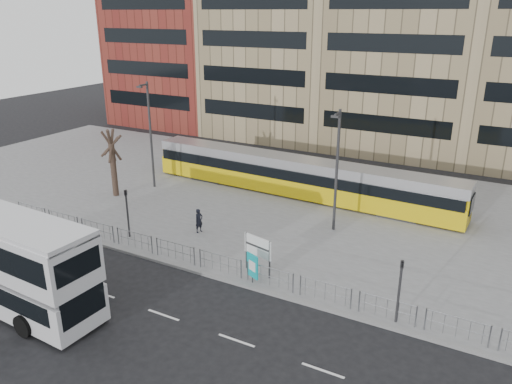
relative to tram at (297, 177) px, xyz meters
The scene contains 15 objects.
ground 13.72m from the tram, 93.77° to the right, with size 120.00×120.00×0.00m, color black.
plaza 2.39m from the tram, 119.33° to the right, with size 64.00×24.00×0.15m, color slate.
kerb 13.66m from the tram, 93.79° to the right, with size 64.00×0.25×0.17m, color gray.
building_row 23.57m from the tram, 88.20° to the left, with size 70.40×18.40×31.20m.
pedestrian_barrier 13.16m from the tram, 85.18° to the right, with size 32.07×0.07×1.10m.
road_markings 17.67m from the tram, 89.66° to the right, with size 62.00×0.12×0.01m, color white.
tram is the anchor object (origin of this frame).
station_sign 12.57m from the tram, 75.30° to the right, with size 1.81×0.50×2.12m.
ad_panel 13.65m from the tram, 75.38° to the right, with size 0.82×0.41×1.63m.
pedestrian 9.69m from the tram, 105.67° to the right, with size 0.57×0.38×1.57m, color black.
traffic_light_west 13.44m from the tram, 116.73° to the right, with size 0.23×0.25×3.10m.
traffic_light_east 17.01m from the tram, 50.36° to the right, with size 0.21×0.23×3.10m.
lamp_post_west 11.92m from the tram, 160.45° to the right, with size 0.45×1.04×8.34m.
lamp_post_east 7.35m from the tram, 45.60° to the right, with size 0.45×1.04×7.81m.
bare_tree 14.42m from the tram, 150.75° to the right, with size 4.27×4.27×7.30m.
Camera 1 is at (15.46, -19.47, 13.43)m, focal length 35.00 mm.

